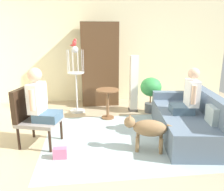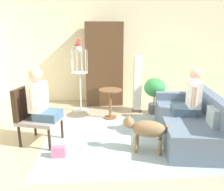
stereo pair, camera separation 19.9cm
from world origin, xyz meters
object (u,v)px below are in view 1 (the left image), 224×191
dog (147,128)px  handbag (60,153)px  couch (188,120)px  armchair (31,113)px  person_on_armchair (40,99)px  parrot (74,43)px  potted_plant (151,90)px  person_on_couch (189,96)px  column_lamp (134,84)px  bird_cage_stand (76,79)px  round_end_table (108,99)px  armoire_cabinet (100,64)px

dog → handbag: 1.40m
couch → armchair: armchair is taller
person_on_armchair → parrot: size_ratio=5.14×
parrot → potted_plant: bearing=-8.6°
person_on_couch → person_on_armchair: 2.57m
handbag → couch: bearing=13.7°
handbag → potted_plant: bearing=44.4°
potted_plant → parrot: bearing=171.4°
column_lamp → armchair: bearing=-144.0°
bird_cage_stand → round_end_table: bearing=-39.0°
couch → armchair: size_ratio=2.16×
dog → armoire_cabinet: size_ratio=0.39×
couch → parrot: 2.96m
potted_plant → round_end_table: bearing=-164.5°
round_end_table → person_on_couch: bearing=-38.7°
round_end_table → handbag: (-0.89, -1.62, -0.36)m
person_on_couch → column_lamp: 1.66m
round_end_table → dog: bearing=-72.9°
dog → person_on_couch: bearing=27.7°
dog → parrot: size_ratio=4.85×
couch → person_on_armchair: bearing=-178.9°
handbag → bird_cage_stand: bearing=84.6°
round_end_table → parrot: (-0.70, 0.56, 1.20)m
dog → potted_plant: size_ratio=0.97×
column_lamp → person_on_couch: bearing=-66.3°
dog → bird_cage_stand: bird_cage_stand is taller
armchair → bird_cage_stand: size_ratio=0.62×
person_on_couch → dog: size_ratio=0.99×
potted_plant → column_lamp: (-0.39, 0.15, 0.11)m
bird_cage_stand → handbag: bearing=-95.4°
round_end_table → column_lamp: size_ratio=0.49×
dog → column_lamp: 2.00m
parrot → column_lamp: (1.37, -0.12, -0.97)m
person_on_couch → parrot: size_ratio=4.82×
person_on_armchair → couch: bearing=1.1°
couch → potted_plant: potted_plant is taller
column_lamp → armoire_cabinet: armoire_cabinet is taller
potted_plant → handbag: 2.77m
dog → column_lamp: bearing=84.1°
person_on_armchair → potted_plant: size_ratio=1.03×
round_end_table → parrot: size_ratio=3.93×
round_end_table → handbag: 1.88m
armchair → handbag: size_ratio=4.77×
dog → handbag: (-1.37, -0.08, -0.30)m
person_on_couch → person_on_armchair: bearing=-179.2°
dog → bird_cage_stand: (-1.16, 2.09, 0.41)m
person_on_armchair → dog: 1.80m
couch → round_end_table: couch is taller
round_end_table → parrot: parrot is taller
person_on_armchair → armoire_cabinet: armoire_cabinet is taller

